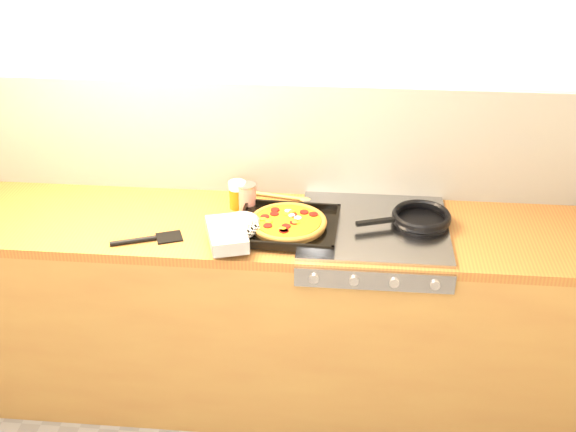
# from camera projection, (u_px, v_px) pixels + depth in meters

# --- Properties ---
(room_shell) EXTENTS (3.20, 3.20, 3.20)m
(room_shell) POSITION_uv_depth(u_px,v_px,m) (272.00, 140.00, 3.11)
(room_shell) COLOR white
(room_shell) RESTS_ON ground
(counter_run) EXTENTS (3.20, 0.62, 0.90)m
(counter_run) POSITION_uv_depth(u_px,v_px,m) (266.00, 312.00, 3.19)
(counter_run) COLOR olive
(counter_run) RESTS_ON ground
(stovetop) EXTENTS (0.60, 0.56, 0.02)m
(stovetop) POSITION_uv_depth(u_px,v_px,m) (374.00, 227.00, 2.94)
(stovetop) COLOR #999A9E
(stovetop) RESTS_ON counter_run
(pizza_on_tray) EXTENTS (0.53, 0.45, 0.07)m
(pizza_on_tray) POSITION_uv_depth(u_px,v_px,m) (271.00, 225.00, 2.87)
(pizza_on_tray) COLOR black
(pizza_on_tray) RESTS_ON stovetop
(frying_pan) EXTENTS (0.42, 0.31, 0.04)m
(frying_pan) POSITION_uv_depth(u_px,v_px,m) (420.00, 218.00, 2.94)
(frying_pan) COLOR black
(frying_pan) RESTS_ON stovetop
(tomato_can) EXTENTS (0.08, 0.08, 0.12)m
(tomato_can) POSITION_uv_depth(u_px,v_px,m) (247.00, 197.00, 3.06)
(tomato_can) COLOR #AF1F0E
(tomato_can) RESTS_ON counter_run
(juice_glass) EXTENTS (0.09, 0.09, 0.12)m
(juice_glass) POSITION_uv_depth(u_px,v_px,m) (237.00, 195.00, 3.07)
(juice_glass) COLOR #E2580D
(juice_glass) RESTS_ON counter_run
(wooden_spoon) EXTENTS (0.30, 0.09, 0.02)m
(wooden_spoon) POSITION_uv_depth(u_px,v_px,m) (285.00, 197.00, 3.16)
(wooden_spoon) COLOR olive
(wooden_spoon) RESTS_ON counter_run
(black_spatula) EXTENTS (0.28, 0.15, 0.02)m
(black_spatula) POSITION_uv_depth(u_px,v_px,m) (148.00, 239.00, 2.85)
(black_spatula) COLOR black
(black_spatula) RESTS_ON counter_run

